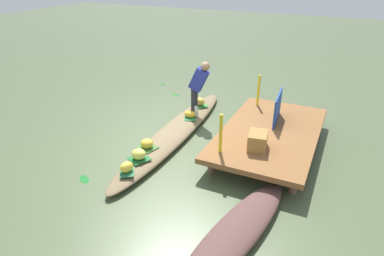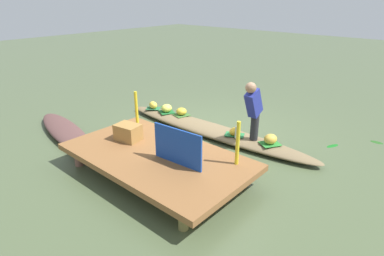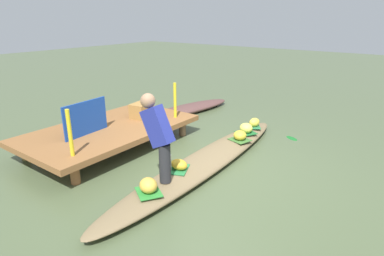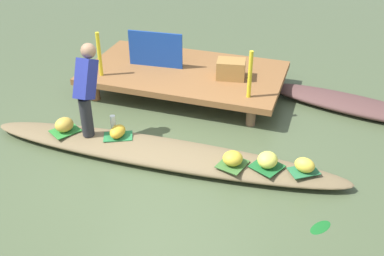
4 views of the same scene
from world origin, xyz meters
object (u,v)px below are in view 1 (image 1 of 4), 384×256
(banana_bunch_3, at_px, (139,154))
(market_banner, at_px, (278,108))
(vendor_person, at_px, (199,84))
(moored_boat, at_px, (236,233))
(banana_bunch_4, at_px, (200,102))
(water_bottle, at_px, (196,111))
(banana_bunch_2, at_px, (190,114))
(banana_bunch_1, at_px, (126,167))
(produce_crate, at_px, (258,141))
(vendor_boat, at_px, (175,132))
(banana_bunch_0, at_px, (147,144))

(banana_bunch_3, distance_m, market_banner, 2.99)
(vendor_person, bearing_deg, moored_boat, 31.67)
(moored_boat, relative_size, banana_bunch_4, 10.55)
(vendor_person, xyz_separation_m, water_bottle, (0.29, 0.08, -0.57))
(banana_bunch_2, height_order, market_banner, market_banner)
(banana_bunch_1, height_order, market_banner, market_banner)
(produce_crate, bearing_deg, vendor_person, -129.20)
(vendor_boat, height_order, banana_bunch_2, banana_bunch_2)
(moored_boat, xyz_separation_m, banana_bunch_2, (-2.97, -2.11, 0.17))
(banana_bunch_4, relative_size, produce_crate, 0.59)
(banana_bunch_3, xyz_separation_m, vendor_person, (-2.43, 0.07, 0.59))
(banana_bunch_0, height_order, banana_bunch_2, banana_bunch_0)
(banana_bunch_0, distance_m, water_bottle, 1.75)
(vendor_person, bearing_deg, banana_bunch_3, -1.60)
(banana_bunch_0, xyz_separation_m, vendor_person, (-2.02, 0.16, 0.60))
(banana_bunch_1, distance_m, produce_crate, 2.33)
(moored_boat, bearing_deg, water_bottle, -135.90)
(vendor_boat, xyz_separation_m, vendor_person, (-1.03, 0.07, 0.78))
(produce_crate, bearing_deg, market_banner, 177.85)
(vendor_person, bearing_deg, banana_bunch_2, -3.39)
(vendor_boat, bearing_deg, banana_bunch_4, -179.63)
(banana_bunch_2, height_order, banana_bunch_3, banana_bunch_3)
(water_bottle, bearing_deg, banana_bunch_2, -41.89)
(banana_bunch_1, relative_size, water_bottle, 0.99)
(banana_bunch_0, height_order, water_bottle, water_bottle)
(banana_bunch_2, xyz_separation_m, vendor_person, (-0.40, 0.02, 0.61))
(vendor_person, bearing_deg, vendor_boat, -3.96)
(vendor_boat, relative_size, banana_bunch_4, 18.87)
(banana_bunch_0, distance_m, vendor_person, 2.12)
(vendor_boat, height_order, banana_bunch_1, banana_bunch_1)
(moored_boat, relative_size, produce_crate, 6.22)
(banana_bunch_2, bearing_deg, vendor_boat, -4.32)
(banana_bunch_0, xyz_separation_m, banana_bunch_4, (-2.37, 0.04, 0.01))
(banana_bunch_0, distance_m, banana_bunch_3, 0.42)
(vendor_boat, distance_m, water_bottle, 0.79)
(vendor_boat, relative_size, banana_bunch_1, 19.88)
(banana_bunch_0, bearing_deg, produce_crate, 105.02)
(banana_bunch_0, relative_size, banana_bunch_1, 1.01)
(banana_bunch_2, bearing_deg, market_banner, 96.17)
(moored_boat, bearing_deg, banana_bunch_4, -138.34)
(banana_bunch_4, bearing_deg, market_banner, 74.64)
(vendor_boat, bearing_deg, banana_bunch_1, -0.44)
(market_banner, bearing_deg, banana_bunch_0, -52.60)
(moored_boat, distance_m, market_banner, 3.24)
(water_bottle, relative_size, produce_crate, 0.57)
(banana_bunch_2, bearing_deg, banana_bunch_4, -172.56)
(moored_boat, height_order, banana_bunch_0, banana_bunch_0)
(banana_bunch_4, relative_size, vendor_person, 0.21)
(banana_bunch_1, height_order, banana_bunch_3, banana_bunch_3)
(banana_bunch_0, bearing_deg, banana_bunch_1, 8.71)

